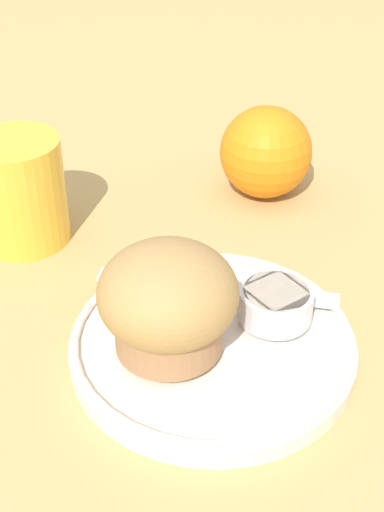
{
  "coord_description": "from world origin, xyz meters",
  "views": [
    {
      "loc": [
        -0.09,
        -0.35,
        0.35
      ],
      "look_at": [
        0.0,
        0.05,
        0.06
      ],
      "focal_mm": 50.0,
      "sensor_mm": 36.0,
      "label": 1
    }
  ],
  "objects_px": {
    "juice_glass": "(19,191)",
    "orange_fruit": "(266,152)",
    "muffin": "(168,301)",
    "butter_knife": "(217,288)"
  },
  "relations": [
    {
      "from": "muffin",
      "to": "orange_fruit",
      "type": "relative_size",
      "value": 1.07
    },
    {
      "from": "butter_knife",
      "to": "muffin",
      "type": "bearing_deg",
      "value": -108.7
    },
    {
      "from": "muffin",
      "to": "orange_fruit",
      "type": "xyz_separation_m",
      "value": [
        0.14,
        0.21,
        -0.01
      ]
    },
    {
      "from": "butter_knife",
      "to": "orange_fruit",
      "type": "distance_m",
      "value": 0.19
    },
    {
      "from": "muffin",
      "to": "orange_fruit",
      "type": "distance_m",
      "value": 0.25
    },
    {
      "from": "muffin",
      "to": "juice_glass",
      "type": "relative_size",
      "value": 0.99
    },
    {
      "from": "muffin",
      "to": "butter_knife",
      "type": "relative_size",
      "value": 0.54
    },
    {
      "from": "muffin",
      "to": "butter_knife",
      "type": "bearing_deg",
      "value": 47.51
    },
    {
      "from": "juice_glass",
      "to": "orange_fruit",
      "type": "bearing_deg",
      "value": 6.95
    },
    {
      "from": "muffin",
      "to": "butter_knife",
      "type": "distance_m",
      "value": 0.08
    }
  ]
}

